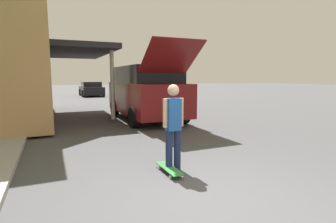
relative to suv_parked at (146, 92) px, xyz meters
The scene contains 5 objects.
ground_plane 7.58m from the suv_parked, 102.03° to the right, with size 120.00×120.00×0.00m, color #49494C.
suv_parked is the anchor object (origin of this frame).
car_down_street 15.19m from the suv_parked, 90.39° to the left, with size 1.97×4.08×1.32m.
skateboarder 6.12m from the suv_parked, 104.55° to the right, with size 0.41×0.21×1.62m.
skateboard 6.33m from the suv_parked, 105.41° to the right, with size 0.23×0.83×0.10m.
Camera 1 is at (-2.01, -2.90, 1.75)m, focal length 28.00 mm.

